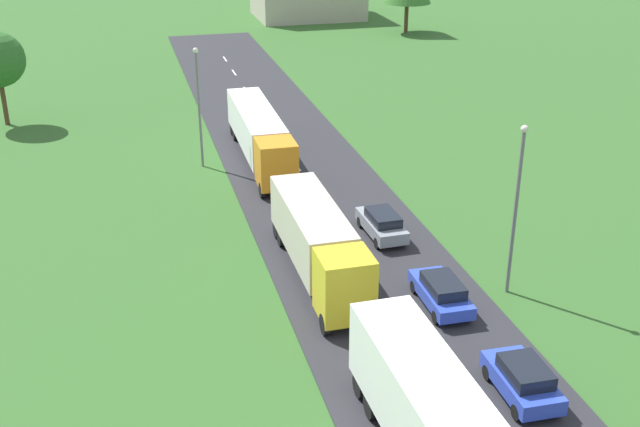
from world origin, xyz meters
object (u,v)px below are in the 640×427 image
Objects in this scene: car_third at (441,292)px; car_second at (523,379)px; lamppost_third at (199,102)px; car_fourth at (382,223)px; truck_third at (260,134)px; lamppost_second at (516,203)px; truck_second at (318,241)px.

car_second is at bearing -87.12° from car_third.
car_fourth is at bearing -59.12° from lamppost_third.
car_third is (4.60, -22.28, -1.24)m from truck_third.
lamppost_second is (8.40, -21.73, 2.75)m from truck_third.
car_second reaches higher than car_fourth.
lamppost_third is at bearing 111.39° from car_third.
truck_second is 1.40× the size of lamppost_third.
truck_third is at bearing 101.66° from car_third.
lamppost_second is (4.04, -7.54, 3.97)m from car_fourth.
truck_third is 3.38× the size of car_third.
lamppost_second reaches higher than lamppost_third.
lamppost_second is at bearing -23.61° from truck_second.
lamppost_third reaches higher than car_third.
truck_second reaches higher than car_second.
truck_second is at bearing -141.90° from car_fourth.
truck_second reaches higher than truck_third.
lamppost_third is (-8.49, 14.21, 3.82)m from car_fourth.
car_second is at bearing -113.36° from lamppost_second.
truck_third is 3.42× the size of car_fourth.
car_third is 24.26m from lamppost_third.
lamppost_third is (-4.14, 0.02, 2.60)m from truck_third.
car_second reaches higher than car_third.
truck_second is at bearing -78.14° from lamppost_third.
lamppost_second reaches higher than truck_second.
truck_second is at bearing -91.20° from truck_third.
lamppost_second reaches higher than truck_third.
truck_third is at bearing 107.07° from car_fourth.
lamppost_second is at bearing -61.84° from car_fourth.
car_second is 0.90× the size of car_third.
truck_second is at bearing 114.42° from car_second.
car_third is 1.01× the size of car_fourth.
lamppost_third reaches higher than truck_second.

